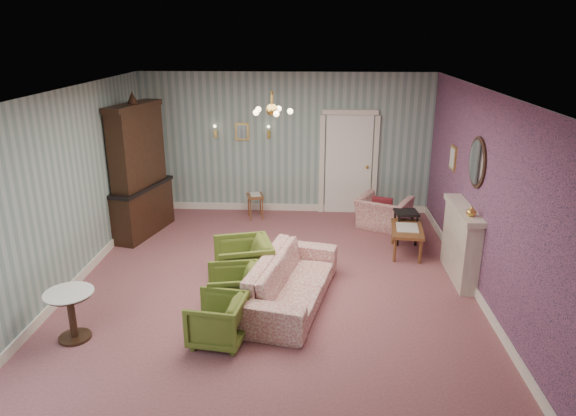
# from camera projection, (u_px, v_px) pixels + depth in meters

# --- Properties ---
(floor) EXTENTS (7.00, 7.00, 0.00)m
(floor) POSITION_uv_depth(u_px,v_px,m) (274.00, 284.00, 8.03)
(floor) COLOR #8E5257
(floor) RESTS_ON ground
(ceiling) EXTENTS (7.00, 7.00, 0.00)m
(ceiling) POSITION_uv_depth(u_px,v_px,m) (272.00, 91.00, 7.10)
(ceiling) COLOR white
(ceiling) RESTS_ON ground
(wall_back) EXTENTS (6.00, 0.00, 6.00)m
(wall_back) POSITION_uv_depth(u_px,v_px,m) (286.00, 144.00, 10.87)
(wall_back) COLOR slate
(wall_back) RESTS_ON ground
(wall_front) EXTENTS (6.00, 0.00, 6.00)m
(wall_front) POSITION_uv_depth(u_px,v_px,m) (239.00, 321.00, 4.25)
(wall_front) COLOR slate
(wall_front) RESTS_ON ground
(wall_left) EXTENTS (0.00, 7.00, 7.00)m
(wall_left) POSITION_uv_depth(u_px,v_px,m) (69.00, 191.00, 7.71)
(wall_left) COLOR slate
(wall_left) RESTS_ON ground
(wall_right) EXTENTS (0.00, 7.00, 7.00)m
(wall_right) POSITION_uv_depth(u_px,v_px,m) (485.00, 197.00, 7.42)
(wall_right) COLOR slate
(wall_right) RESTS_ON ground
(wall_right_floral) EXTENTS (0.00, 7.00, 7.00)m
(wall_right_floral) POSITION_uv_depth(u_px,v_px,m) (484.00, 197.00, 7.42)
(wall_right_floral) COLOR #B55A7B
(wall_right_floral) RESTS_ON ground
(door) EXTENTS (1.12, 0.12, 2.16)m
(door) POSITION_uv_depth(u_px,v_px,m) (348.00, 162.00, 10.89)
(door) COLOR white
(door) RESTS_ON floor
(olive_chair_a) EXTENTS (0.69, 0.73, 0.67)m
(olive_chair_a) POSITION_uv_depth(u_px,v_px,m) (217.00, 318.00, 6.45)
(olive_chair_a) COLOR #576724
(olive_chair_a) RESTS_ON floor
(olive_chair_b) EXTENTS (0.78, 0.81, 0.73)m
(olive_chair_b) POSITION_uv_depth(u_px,v_px,m) (234.00, 289.00, 7.11)
(olive_chair_b) COLOR #576724
(olive_chair_b) RESTS_ON floor
(olive_chair_c) EXTENTS (0.94, 0.97, 0.82)m
(olive_chair_c) POSITION_uv_depth(u_px,v_px,m) (243.00, 262.00, 7.83)
(olive_chair_c) COLOR #576724
(olive_chair_c) RESTS_ON floor
(sofa_chintz) EXTENTS (1.15, 2.38, 0.89)m
(sofa_chintz) POSITION_uv_depth(u_px,v_px,m) (292.00, 273.00, 7.39)
(sofa_chintz) COLOR #A0404D
(sofa_chintz) RESTS_ON floor
(wingback_chair) EXTENTS (1.13, 0.99, 0.83)m
(wingback_chair) POSITION_uv_depth(u_px,v_px,m) (384.00, 208.00, 10.20)
(wingback_chair) COLOR #A0404D
(wingback_chair) RESTS_ON floor
(dresser) EXTENTS (0.90, 1.64, 2.60)m
(dresser) POSITION_uv_depth(u_px,v_px,m) (138.00, 167.00, 9.66)
(dresser) COLOR black
(dresser) RESTS_ON floor
(fireplace) EXTENTS (0.30, 1.40, 1.16)m
(fireplace) POSITION_uv_depth(u_px,v_px,m) (461.00, 243.00, 8.08)
(fireplace) COLOR beige
(fireplace) RESTS_ON floor
(mantel_vase) EXTENTS (0.15, 0.15, 0.15)m
(mantel_vase) POSITION_uv_depth(u_px,v_px,m) (471.00, 211.00, 7.50)
(mantel_vase) COLOR gold
(mantel_vase) RESTS_ON fireplace
(oval_mirror) EXTENTS (0.04, 0.76, 0.84)m
(oval_mirror) POSITION_uv_depth(u_px,v_px,m) (477.00, 162.00, 7.67)
(oval_mirror) COLOR white
(oval_mirror) RESTS_ON wall_right
(framed_print) EXTENTS (0.04, 0.34, 0.42)m
(framed_print) POSITION_uv_depth(u_px,v_px,m) (453.00, 158.00, 9.03)
(framed_print) COLOR gold
(framed_print) RESTS_ON wall_right
(coffee_table) EXTENTS (0.61, 0.98, 0.48)m
(coffee_table) POSITION_uv_depth(u_px,v_px,m) (406.00, 240.00, 9.08)
(coffee_table) COLOR brown
(coffee_table) RESTS_ON floor
(side_table_black) EXTENTS (0.43, 0.43, 0.60)m
(side_table_black) POSITION_uv_depth(u_px,v_px,m) (405.00, 227.00, 9.51)
(side_table_black) COLOR black
(side_table_black) RESTS_ON floor
(pedestal_table) EXTENTS (0.66, 0.66, 0.65)m
(pedestal_table) POSITION_uv_depth(u_px,v_px,m) (72.00, 315.00, 6.52)
(pedestal_table) COLOR black
(pedestal_table) RESTS_ON floor
(nesting_table) EXTENTS (0.41, 0.47, 0.53)m
(nesting_table) POSITION_uv_depth(u_px,v_px,m) (255.00, 205.00, 10.80)
(nesting_table) COLOR brown
(nesting_table) RESTS_ON floor
(gilt_mirror_back) EXTENTS (0.28, 0.06, 0.36)m
(gilt_mirror_back) POSITION_uv_depth(u_px,v_px,m) (242.00, 132.00, 10.80)
(gilt_mirror_back) COLOR gold
(gilt_mirror_back) RESTS_ON wall_back
(sconce_left) EXTENTS (0.16, 0.12, 0.30)m
(sconce_left) POSITION_uv_depth(u_px,v_px,m) (215.00, 132.00, 10.81)
(sconce_left) COLOR gold
(sconce_left) RESTS_ON wall_back
(sconce_right) EXTENTS (0.16, 0.12, 0.30)m
(sconce_right) POSITION_uv_depth(u_px,v_px,m) (269.00, 132.00, 10.75)
(sconce_right) COLOR gold
(sconce_right) RESTS_ON wall_back
(chandelier) EXTENTS (0.56, 0.56, 0.36)m
(chandelier) POSITION_uv_depth(u_px,v_px,m) (272.00, 111.00, 7.18)
(chandelier) COLOR gold
(chandelier) RESTS_ON ceiling
(burgundy_cushion) EXTENTS (0.41, 0.28, 0.39)m
(burgundy_cushion) POSITION_uv_depth(u_px,v_px,m) (382.00, 207.00, 10.04)
(burgundy_cushion) COLOR maroon
(burgundy_cushion) RESTS_ON wingback_chair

